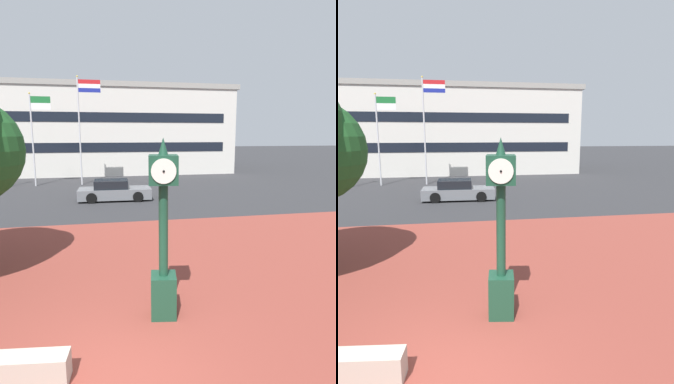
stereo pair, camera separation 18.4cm
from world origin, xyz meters
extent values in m
cube|color=brown|center=(0.00, 3.07, 0.00)|extent=(44.00, 14.13, 0.01)
cube|color=#19422D|center=(1.30, 2.03, 0.49)|extent=(0.63, 0.63, 0.98)
cylinder|color=#19422D|center=(1.30, 2.03, 2.01)|extent=(0.20, 0.20, 2.06)
cube|color=#19422D|center=(1.30, 2.03, 3.35)|extent=(0.69, 0.69, 0.61)
cylinder|color=silver|center=(1.34, 2.34, 3.35)|extent=(0.51, 0.10, 0.51)
sphere|color=black|center=(1.35, 2.36, 3.35)|extent=(0.05, 0.05, 0.05)
cylinder|color=silver|center=(1.25, 1.71, 3.35)|extent=(0.51, 0.10, 0.51)
sphere|color=black|center=(1.25, 1.69, 3.35)|extent=(0.05, 0.05, 0.05)
cone|color=#19422D|center=(1.30, 2.03, 3.83)|extent=(0.21, 0.21, 0.36)
cube|color=slate|center=(0.56, 15.43, 0.44)|extent=(4.49, 1.84, 0.64)
cube|color=black|center=(0.33, 15.43, 1.00)|extent=(2.08, 1.54, 0.56)
cylinder|color=black|center=(1.96, 16.20, 0.32)|extent=(0.65, 0.24, 0.64)
cylinder|color=black|center=(1.92, 14.59, 0.32)|extent=(0.65, 0.24, 0.64)
cylinder|color=black|center=(-0.80, 16.27, 0.32)|extent=(0.65, 0.24, 0.64)
cylinder|color=black|center=(-0.84, 14.66, 0.32)|extent=(0.65, 0.24, 0.64)
cylinder|color=silver|center=(-5.52, 22.22, 3.54)|extent=(0.12, 0.12, 7.08)
sphere|color=gold|center=(-5.52, 22.22, 7.14)|extent=(0.14, 0.14, 0.14)
cube|color=#19662D|center=(-4.74, 22.22, 6.68)|extent=(1.44, 0.02, 0.50)
cube|color=white|center=(-4.74, 22.22, 6.18)|extent=(1.44, 0.02, 0.50)
cylinder|color=silver|center=(-1.94, 22.22, 4.21)|extent=(0.12, 0.12, 8.41)
sphere|color=gold|center=(-1.94, 22.22, 8.47)|extent=(0.14, 0.14, 0.14)
cube|color=red|center=(-1.04, 22.22, 8.10)|extent=(1.68, 0.02, 0.32)
cube|color=white|center=(-1.04, 22.22, 7.78)|extent=(1.68, 0.02, 0.32)
cube|color=navy|center=(-1.04, 22.22, 7.46)|extent=(1.68, 0.02, 0.32)
cube|color=beige|center=(-0.27, 32.89, 4.24)|extent=(26.93, 11.79, 8.48)
cube|color=gray|center=(-0.27, 32.89, 8.73)|extent=(27.47, 12.03, 0.50)
cube|color=black|center=(-0.27, 26.97, 2.83)|extent=(24.24, 0.04, 0.90)
cube|color=black|center=(-0.27, 26.97, 5.66)|extent=(24.24, 0.04, 0.90)
camera|label=1|loc=(0.15, -4.58, 4.08)|focal=30.00mm
camera|label=2|loc=(0.33, -4.61, 4.08)|focal=30.00mm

